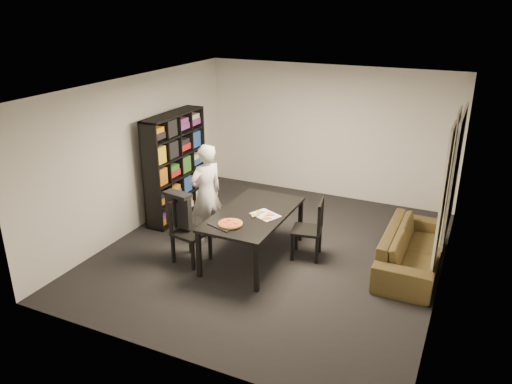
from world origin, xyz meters
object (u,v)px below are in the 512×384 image
at_px(baking_tray, 225,225).
at_px(sofa, 412,249).
at_px(bookshelf, 176,166).
at_px(pepperoni_pizza, 230,224).
at_px(person, 206,194).
at_px(dining_table, 253,217).
at_px(chair_right, 313,225).
at_px(chair_left, 186,226).

bearing_deg(baking_tray, sofa, 27.99).
xyz_separation_m(bookshelf, pepperoni_pizza, (1.85, -1.43, -0.17)).
distance_m(person, baking_tray, 1.11).
bearing_deg(pepperoni_pizza, dining_table, 79.40).
bearing_deg(baking_tray, person, 134.04).
bearing_deg(bookshelf, pepperoni_pizza, -37.59).
height_order(person, pepperoni_pizza, person).
height_order(bookshelf, sofa, bookshelf).
height_order(bookshelf, person, bookshelf).
height_order(chair_right, pepperoni_pizza, chair_right).
bearing_deg(chair_left, pepperoni_pizza, -84.52).
relative_size(dining_table, chair_left, 1.83).
xyz_separation_m(person, pepperoni_pizza, (0.84, -0.77, -0.04)).
height_order(chair_left, pepperoni_pizza, chair_left).
bearing_deg(bookshelf, person, -32.98).
height_order(dining_table, sofa, dining_table).
height_order(dining_table, person, person).
bearing_deg(dining_table, chair_left, -151.38).
bearing_deg(person, baking_tray, 68.96).
distance_m(dining_table, sofa, 2.41).
relative_size(dining_table, chair_right, 1.93).
bearing_deg(person, chair_right, 120.10).
relative_size(dining_table, baking_tray, 4.53).
relative_size(bookshelf, chair_right, 2.02).
bearing_deg(baking_tray, chair_left, 173.74).
distance_m(bookshelf, chair_left, 1.78).
xyz_separation_m(person, sofa, (3.21, 0.50, -0.52)).
relative_size(dining_table, sofa, 0.89).
relative_size(person, sofa, 0.81).
relative_size(dining_table, pepperoni_pizza, 5.17).
bearing_deg(chair_right, person, -95.65).
bearing_deg(person, bookshelf, -98.06).
relative_size(chair_right, baking_tray, 2.35).
bearing_deg(bookshelf, dining_table, -24.34).
xyz_separation_m(chair_left, chair_right, (1.71, 0.88, -0.03)).
distance_m(bookshelf, chair_right, 2.85).
distance_m(chair_left, chair_right, 1.92).
height_order(dining_table, pepperoni_pizza, pepperoni_pizza).
bearing_deg(person, dining_table, 101.26).
height_order(bookshelf, pepperoni_pizza, bookshelf).
bearing_deg(chair_right, bookshelf, -110.92).
xyz_separation_m(baking_tray, sofa, (2.44, 1.30, -0.46)).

